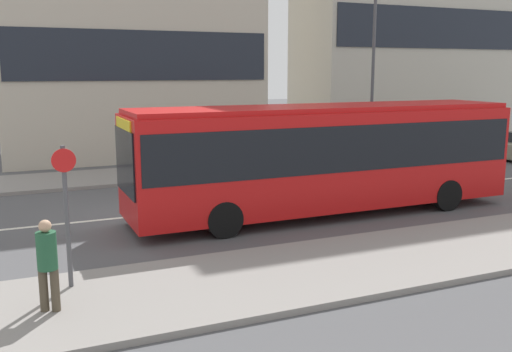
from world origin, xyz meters
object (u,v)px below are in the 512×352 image
(bus_stop_sign, at_px, (66,206))
(pedestrian_near_stop, at_px, (47,260))
(city_bus, at_px, (325,152))
(parked_car_0, at_px, (441,151))
(street_lamp, at_px, (374,52))

(bus_stop_sign, bearing_deg, pedestrian_near_stop, -113.34)
(city_bus, xyz_separation_m, parked_car_0, (9.24, 5.47, -1.20))
(pedestrian_near_stop, bearing_deg, parked_car_0, 54.35)
(pedestrian_near_stop, xyz_separation_m, bus_stop_sign, (0.44, 1.03, 0.68))
(parked_car_0, xyz_separation_m, bus_stop_sign, (-16.85, -8.91, 1.07))
(street_lamp, bearing_deg, bus_stop_sign, -143.42)
(city_bus, xyz_separation_m, street_lamp, (6.47, 7.01, 3.16))
(pedestrian_near_stop, bearing_deg, city_bus, 53.48)
(street_lamp, bearing_deg, city_bus, -132.71)
(city_bus, distance_m, parked_car_0, 10.81)
(parked_car_0, distance_m, bus_stop_sign, 19.09)
(city_bus, height_order, parked_car_0, city_bus)
(bus_stop_sign, xyz_separation_m, street_lamp, (14.08, 10.45, 3.29))
(city_bus, height_order, pedestrian_near_stop, city_bus)
(city_bus, relative_size, bus_stop_sign, 4.28)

